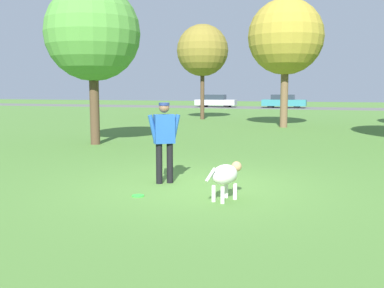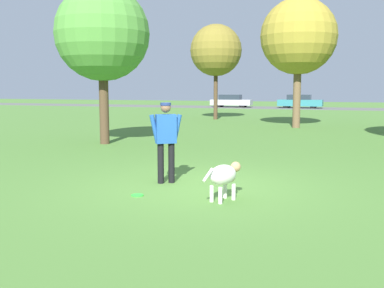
{
  "view_description": "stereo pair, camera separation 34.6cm",
  "coord_description": "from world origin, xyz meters",
  "px_view_note": "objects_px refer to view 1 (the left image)",
  "views": [
    {
      "loc": [
        2.57,
        -8.43,
        1.93
      ],
      "look_at": [
        0.09,
        -0.48,
        0.9
      ],
      "focal_mm": 42.0,
      "sensor_mm": 36.0,
      "label": 1
    },
    {
      "loc": [
        2.9,
        -8.32,
        1.93
      ],
      "look_at": [
        0.09,
        -0.48,
        0.9
      ],
      "focal_mm": 42.0,
      "sensor_mm": 36.0,
      "label": 2
    }
  ],
  "objects_px": {
    "frisbee": "(138,196)",
    "parked_car_silver": "(216,101)",
    "tree_far_left": "(202,51)",
    "tree_near_left": "(93,34)",
    "dog": "(226,175)",
    "tree_mid_center": "(286,37)",
    "person": "(164,136)",
    "parked_car_teal": "(284,101)"
  },
  "relations": [
    {
      "from": "tree_far_left",
      "to": "parked_car_teal",
      "type": "distance_m",
      "value": 19.2
    },
    {
      "from": "tree_near_left",
      "to": "parked_car_silver",
      "type": "height_order",
      "value": "tree_near_left"
    },
    {
      "from": "tree_far_left",
      "to": "person",
      "type": "bearing_deg",
      "value": -76.24
    },
    {
      "from": "frisbee",
      "to": "parked_car_silver",
      "type": "xyz_separation_m",
      "value": [
        -8.39,
        38.41,
        0.64
      ]
    },
    {
      "from": "person",
      "to": "parked_car_silver",
      "type": "distance_m",
      "value": 38.16
    },
    {
      "from": "frisbee",
      "to": "tree_far_left",
      "type": "height_order",
      "value": "tree_far_left"
    },
    {
      "from": "dog",
      "to": "tree_far_left",
      "type": "bearing_deg",
      "value": 40.38
    },
    {
      "from": "frisbee",
      "to": "tree_near_left",
      "type": "distance_m",
      "value": 8.84
    },
    {
      "from": "tree_mid_center",
      "to": "tree_near_left",
      "type": "relative_size",
      "value": 1.16
    },
    {
      "from": "dog",
      "to": "tree_near_left",
      "type": "bearing_deg",
      "value": 67.15
    },
    {
      "from": "person",
      "to": "frisbee",
      "type": "height_order",
      "value": "person"
    },
    {
      "from": "frisbee",
      "to": "parked_car_teal",
      "type": "height_order",
      "value": "parked_car_teal"
    },
    {
      "from": "dog",
      "to": "parked_car_silver",
      "type": "distance_m",
      "value": 39.49
    },
    {
      "from": "tree_far_left",
      "to": "parked_car_silver",
      "type": "height_order",
      "value": "tree_far_left"
    },
    {
      "from": "person",
      "to": "tree_far_left",
      "type": "relative_size",
      "value": 0.28
    },
    {
      "from": "dog",
      "to": "frisbee",
      "type": "height_order",
      "value": "dog"
    },
    {
      "from": "dog",
      "to": "tree_far_left",
      "type": "xyz_separation_m",
      "value": [
        -6.12,
        19.8,
        3.84
      ]
    },
    {
      "from": "dog",
      "to": "parked_car_teal",
      "type": "bearing_deg",
      "value": 27.61
    },
    {
      "from": "tree_far_left",
      "to": "tree_near_left",
      "type": "bearing_deg",
      "value": -90.08
    },
    {
      "from": "person",
      "to": "frisbee",
      "type": "bearing_deg",
      "value": -127.53
    },
    {
      "from": "tree_mid_center",
      "to": "parked_car_teal",
      "type": "distance_m",
      "value": 23.46
    },
    {
      "from": "tree_near_left",
      "to": "dog",
      "type": "bearing_deg",
      "value": -46.05
    },
    {
      "from": "dog",
      "to": "frisbee",
      "type": "bearing_deg",
      "value": 120.35
    },
    {
      "from": "frisbee",
      "to": "parked_car_silver",
      "type": "distance_m",
      "value": 39.32
    },
    {
      "from": "person",
      "to": "dog",
      "type": "xyz_separation_m",
      "value": [
        1.52,
        -1.01,
        -0.54
      ]
    },
    {
      "from": "frisbee",
      "to": "tree_far_left",
      "type": "bearing_deg",
      "value": 102.8
    },
    {
      "from": "frisbee",
      "to": "tree_far_left",
      "type": "distance_m",
      "value": 20.95
    },
    {
      "from": "person",
      "to": "frisbee",
      "type": "xyz_separation_m",
      "value": [
        -0.06,
        -1.2,
        -0.97
      ]
    },
    {
      "from": "tree_near_left",
      "to": "tree_far_left",
      "type": "distance_m",
      "value": 13.44
    },
    {
      "from": "tree_far_left",
      "to": "parked_car_silver",
      "type": "bearing_deg",
      "value": 101.8
    },
    {
      "from": "frisbee",
      "to": "tree_mid_center",
      "type": "height_order",
      "value": "tree_mid_center"
    },
    {
      "from": "person",
      "to": "tree_mid_center",
      "type": "relative_size",
      "value": 0.26
    },
    {
      "from": "person",
      "to": "parked_car_silver",
      "type": "relative_size",
      "value": 0.39
    },
    {
      "from": "dog",
      "to": "frisbee",
      "type": "distance_m",
      "value": 1.64
    },
    {
      "from": "person",
      "to": "dog",
      "type": "bearing_deg",
      "value": -68.36
    },
    {
      "from": "parked_car_teal",
      "to": "frisbee",
      "type": "bearing_deg",
      "value": -87.27
    },
    {
      "from": "dog",
      "to": "tree_far_left",
      "type": "height_order",
      "value": "tree_far_left"
    },
    {
      "from": "person",
      "to": "frisbee",
      "type": "relative_size",
      "value": 7.33
    },
    {
      "from": "tree_mid_center",
      "to": "person",
      "type": "bearing_deg",
      "value": -93.68
    },
    {
      "from": "dog",
      "to": "parked_car_silver",
      "type": "bearing_deg",
      "value": 37.82
    },
    {
      "from": "tree_far_left",
      "to": "parked_car_silver",
      "type": "relative_size",
      "value": 1.38
    },
    {
      "from": "frisbee",
      "to": "parked_car_teal",
      "type": "xyz_separation_m",
      "value": [
        -1.38,
        38.58,
        0.65
      ]
    }
  ]
}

